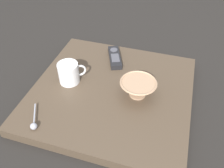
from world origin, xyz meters
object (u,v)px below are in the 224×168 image
object	(u,v)px
tv_remote_near	(115,57)
cereal_bowl	(138,87)
coffee_mug	(69,73)
teaspoon	(34,124)

from	to	relation	value
tv_remote_near	cereal_bowl	bearing A→B (deg)	-52.05
coffee_mug	teaspoon	world-z (taller)	coffee_mug
teaspoon	tv_remote_near	bearing A→B (deg)	71.01
cereal_bowl	teaspoon	xyz separation A→B (m)	(-0.33, -0.28, -0.03)
teaspoon	cereal_bowl	bearing A→B (deg)	40.19
coffee_mug	teaspoon	bearing A→B (deg)	-94.52
coffee_mug	tv_remote_near	bearing A→B (deg)	55.74
coffee_mug	tv_remote_near	distance (m)	0.26
cereal_bowl	tv_remote_near	xyz separation A→B (m)	(-0.16, 0.21, -0.03)
cereal_bowl	tv_remote_near	bearing A→B (deg)	127.95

